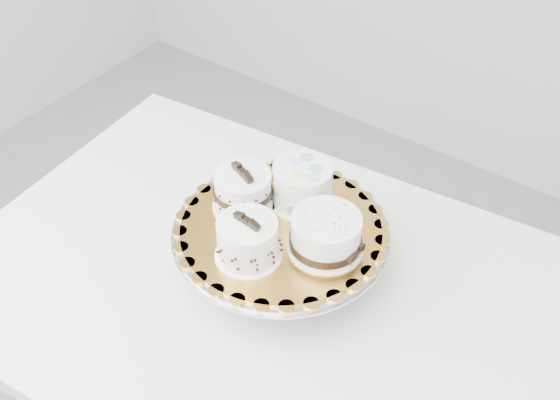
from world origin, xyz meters
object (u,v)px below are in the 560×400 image
Objects in this scene: cake_swirl at (248,241)px; cake_ribbon at (326,235)px; cake_dots at (302,184)px; table at (276,318)px; cake_banded at (243,192)px; cake_stand at (281,242)px; cake_board at (281,228)px.

cake_swirl is 0.83× the size of cake_ribbon.
cake_ribbon is (0.10, -0.07, -0.01)m from cake_dots.
table is 0.25m from cake_banded.
cake_dots is at bearing 97.86° from cake_swirl.
cake_banded reaches higher than cake_stand.
cake_swirl is at bearing -92.76° from cake_stand.
cake_dots is at bearing 96.98° from cake_stand.
cake_dots is at bearing 97.77° from table.
cake_banded is (-0.08, 0.00, 0.07)m from cake_stand.
cake_stand is at bearing 93.24° from cake_swirl.
cake_board is at bearing 0.00° from cake_stand.
cake_stand is 2.82× the size of cake_ribbon.
cake_board is 2.71× the size of cake_banded.
cake_swirl is 0.12m from cake_banded.
cake_board is 0.09m from cake_ribbon.
table is 0.19m from cake_board.
cake_stand is 1.09× the size of cake_board.
cake_dots is (-0.03, 0.12, 0.23)m from table.
cake_swirl reaches higher than cake_dots.
cake_board is at bearing 108.89° from table.
cake_dots is at bearing 96.98° from cake_board.
cake_stand is at bearing -87.93° from cake_dots.
table is at bearing -65.69° from cake_board.
cake_swirl reaches higher than table.
table is 9.62× the size of cake_dots.
cake_swirl reaches higher than cake_ribbon.
cake_swirl is 0.13m from cake_ribbon.
table is 3.51× the size of cake_board.
cake_stand is at bearing 108.89° from table.
cake_banded is 0.96× the size of cake_ribbon.
cake_banded reaches higher than table.
cake_swirl reaches higher than cake_board.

